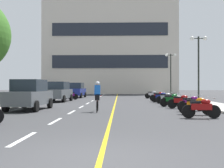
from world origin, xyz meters
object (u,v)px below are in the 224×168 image
motorcycle_4 (191,103)px  motorcycle_7 (172,99)px  motorcycle_5 (181,101)px  motorcycle_10 (159,96)px  street_lamp_mid (199,54)px  motorcycle_8 (166,98)px  motorcycle_3 (197,105)px  motorcycle_9 (161,97)px  street_lamp_far (171,65)px  cyclist_rider (97,96)px  motorcycle_11 (70,95)px  parked_car_mid (58,92)px  motorcycle_12 (152,94)px  motorcycle_2 (201,108)px  parked_car_near (30,95)px  parked_car_far (76,90)px  motorcycle_6 (171,100)px

motorcycle_4 → motorcycle_7: 5.69m
motorcycle_5 → motorcycle_10: (-0.20, 9.13, 0.00)m
street_lamp_mid → motorcycle_8: street_lamp_mid is taller
street_lamp_mid → motorcycle_3: bearing=-105.6°
motorcycle_9 → motorcycle_7: bearing=-83.3°
street_lamp_far → motorcycle_7: bearing=-99.5°
street_lamp_mid → cyclist_rider: (-7.87, -8.45, -3.22)m
motorcycle_11 → motorcycle_8: bearing=-34.6°
parked_car_mid → motorcycle_10: (9.32, 1.20, -0.44)m
motorcycle_3 → motorcycle_4: bearing=83.6°
motorcycle_7 → motorcycle_10: bearing=93.0°
motorcycle_12 → motorcycle_2: bearing=-90.3°
street_lamp_mid → motorcycle_10: size_ratio=3.23×
motorcycle_3 → motorcycle_9: 10.93m
motorcycle_7 → motorcycle_12: bearing=91.3°
parked_car_near → parked_car_mid: same height
cyclist_rider → parked_car_mid: bearing=113.0°
motorcycle_5 → motorcycle_3: bearing=-91.0°
parked_car_mid → street_lamp_far: bearing=42.3°
street_lamp_far → parked_car_far: bearing=-169.5°
motorcycle_2 → motorcycle_11: 19.29m
parked_car_far → motorcycle_8: parked_car_far is taller
motorcycle_5 → motorcycle_8: 5.42m
motorcycle_3 → motorcycle_5: same height
parked_car_mid → cyclist_rider: bearing=-67.0°
motorcycle_5 → motorcycle_11: size_ratio=1.02×
motorcycle_4 → cyclist_rider: cyclist_rider is taller
motorcycle_7 → motorcycle_11: size_ratio=1.01×
motorcycle_4 → motorcycle_7: same height
motorcycle_10 → motorcycle_11: size_ratio=1.02×
motorcycle_7 → cyclist_rider: 8.02m
cyclist_rider → motorcycle_5: bearing=24.7°
motorcycle_6 → cyclist_rider: size_ratio=0.94×
parked_car_far → motorcycle_12: (9.04, -2.07, -0.44)m
motorcycle_12 → cyclist_rider: (-4.97, -17.11, 0.41)m
motorcycle_12 → motorcycle_7: bearing=-88.7°
street_lamp_far → cyclist_rider: (-7.80, -21.38, -3.19)m
street_lamp_far → motorcycle_7: 15.94m
motorcycle_8 → motorcycle_12: 9.32m
parked_car_near → motorcycle_2: size_ratio=2.50×
parked_car_far → motorcycle_4: bearing=-63.5°
street_lamp_mid → motorcycle_4: size_ratio=3.33×
motorcycle_6 → motorcycle_10: 7.33m
motorcycle_11 → street_lamp_far: bearing=32.2°
street_lamp_far → motorcycle_2: street_lamp_far is taller
motorcycle_11 → cyclist_rider: bearing=-74.2°
parked_car_mid → motorcycle_11: (0.42, 3.68, -0.44)m
parked_car_mid → motorcycle_5: (9.52, -7.93, -0.44)m
motorcycle_10 → motorcycle_11: (-8.89, 2.48, 0.00)m
cyclist_rider → motorcycle_4: bearing=4.1°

